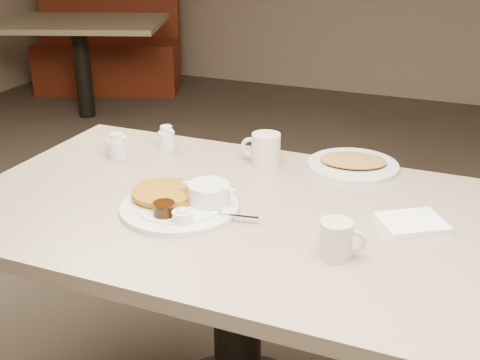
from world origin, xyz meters
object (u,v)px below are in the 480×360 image
at_px(creamer_left, 117,146).
at_px(booth_back_left, 106,46).
at_px(main_plate, 183,201).
at_px(hash_plate, 353,164).
at_px(coffee_mug_far, 265,149).
at_px(coffee_mug_near, 337,239).
at_px(creamer_right, 166,139).
at_px(diner_table, 237,261).

relative_size(creamer_left, booth_back_left, 0.05).
relative_size(main_plate, hash_plate, 1.16).
bearing_deg(coffee_mug_far, hash_plate, 15.79).
bearing_deg(coffee_mug_near, coffee_mug_far, 126.39).
bearing_deg(creamer_right, main_plate, -55.95).
xyz_separation_m(main_plate, creamer_right, (-0.26, 0.38, 0.01)).
distance_m(creamer_left, booth_back_left, 3.68).
bearing_deg(creamer_left, coffee_mug_near, -23.11).
bearing_deg(coffee_mug_far, diner_table, -83.16).
height_order(hash_plate, booth_back_left, booth_back_left).
height_order(diner_table, creamer_right, creamer_right).
relative_size(main_plate, creamer_right, 4.82).
relative_size(coffee_mug_near, creamer_right, 1.44).
height_order(coffee_mug_near, creamer_right, coffee_mug_near).
relative_size(creamer_right, hash_plate, 0.24).
relative_size(diner_table, creamer_left, 16.77).
bearing_deg(diner_table, booth_back_left, 129.12).
distance_m(main_plate, creamer_right, 0.46).
height_order(diner_table, coffee_mug_near, coffee_mug_near).
bearing_deg(coffee_mug_near, booth_back_left, 130.96).
height_order(coffee_mug_far, creamer_right, coffee_mug_far).
distance_m(coffee_mug_near, coffee_mug_far, 0.58).
relative_size(coffee_mug_far, creamer_left, 1.46).
bearing_deg(diner_table, main_plate, -152.73).
relative_size(diner_table, hash_plate, 4.51).
bearing_deg(creamer_right, diner_table, -39.32).
relative_size(coffee_mug_far, hash_plate, 0.39).
distance_m(coffee_mug_far, hash_plate, 0.28).
relative_size(coffee_mug_far, creamer_right, 1.63).
relative_size(coffee_mug_near, hash_plate, 0.35).
xyz_separation_m(coffee_mug_near, hash_plate, (-0.08, 0.55, -0.03)).
relative_size(coffee_mug_near, booth_back_left, 0.06).
xyz_separation_m(diner_table, creamer_right, (-0.39, 0.32, 0.21)).
xyz_separation_m(coffee_mug_far, creamer_left, (-0.46, -0.13, -0.01)).
distance_m(coffee_mug_near, hash_plate, 0.55).
height_order(diner_table, creamer_left, creamer_left).
relative_size(coffee_mug_far, booth_back_left, 0.07).
height_order(diner_table, hash_plate, hash_plate).
height_order(coffee_mug_near, coffee_mug_far, coffee_mug_far).
height_order(diner_table, main_plate, main_plate).
height_order(coffee_mug_near, creamer_left, coffee_mug_near).
bearing_deg(diner_table, hash_plate, 59.95).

